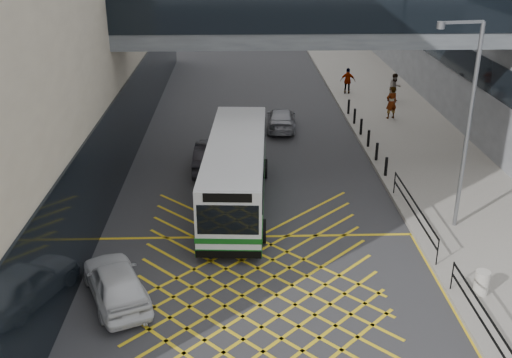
{
  "coord_description": "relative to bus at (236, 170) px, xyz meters",
  "views": [
    {
      "loc": [
        -0.62,
        -15.63,
        10.92
      ],
      "look_at": [
        0.0,
        4.0,
        2.6
      ],
      "focal_mm": 42.0,
      "sensor_mm": 36.0,
      "label": 1
    }
  ],
  "objects": [
    {
      "name": "ground",
      "position": [
        0.71,
        -7.54,
        -1.52
      ],
      "size": [
        120.0,
        120.0,
        0.0
      ],
      "primitive_type": "plane",
      "color": "#333335"
    },
    {
      "name": "skybridge",
      "position": [
        3.71,
        4.46,
        5.98
      ],
      "size": [
        20.0,
        4.1,
        3.0
      ],
      "color": "#51565B",
      "rests_on": "ground"
    },
    {
      "name": "pavement",
      "position": [
        9.71,
        7.46,
        -1.44
      ],
      "size": [
        6.0,
        54.0,
        0.16
      ],
      "primitive_type": "cube",
      "color": "gray",
      "rests_on": "ground"
    },
    {
      "name": "box_junction",
      "position": [
        0.71,
        -7.54,
        -1.52
      ],
      "size": [
        12.0,
        9.0,
        0.01
      ],
      "color": "gold",
      "rests_on": "ground"
    },
    {
      "name": "bus",
      "position": [
        0.0,
        0.0,
        0.0
      ],
      "size": [
        2.96,
        10.26,
        2.84
      ],
      "rotation": [
        0.0,
        0.0,
        -0.06
      ],
      "color": "silver",
      "rests_on": "ground"
    },
    {
      "name": "car_white",
      "position": [
        -3.79,
        -7.1,
        -0.85
      ],
      "size": [
        3.26,
        4.56,
        1.34
      ],
      "primitive_type": "imported",
      "rotation": [
        0.0,
        0.0,
        3.55
      ],
      "color": "silver",
      "rests_on": "ground"
    },
    {
      "name": "car_dark",
      "position": [
        -1.18,
        3.92,
        -0.82
      ],
      "size": [
        1.97,
        4.6,
        1.42
      ],
      "primitive_type": "imported",
      "rotation": [
        0.0,
        0.0,
        3.1
      ],
      "color": "black",
      "rests_on": "ground"
    },
    {
      "name": "car_silver",
      "position": [
        2.6,
        10.09,
        -0.9
      ],
      "size": [
        2.02,
        4.16,
        1.26
      ],
      "primitive_type": "imported",
      "rotation": [
        0.0,
        0.0,
        3.06
      ],
      "color": "gray",
      "rests_on": "ground"
    },
    {
      "name": "street_lamp",
      "position": [
        8.32,
        -2.64,
        3.09
      ],
      "size": [
        1.78,
        0.47,
        7.81
      ],
      "rotation": [
        0.0,
        0.0,
        0.15
      ],
      "color": "slate",
      "rests_on": "pavement"
    },
    {
      "name": "litter_bin",
      "position": [
        7.71,
        -7.33,
        -0.96
      ],
      "size": [
        0.46,
        0.46,
        0.8
      ],
      "primitive_type": "cylinder",
      "color": "#ADA89E",
      "rests_on": "pavement"
    },
    {
      "name": "kerb_railings",
      "position": [
        6.86,
        -5.76,
        -0.64
      ],
      "size": [
        0.05,
        12.54,
        1.0
      ],
      "color": "black",
      "rests_on": "pavement"
    },
    {
      "name": "bollards",
      "position": [
        6.96,
        7.46,
        -0.91
      ],
      "size": [
        0.14,
        10.14,
        0.9
      ],
      "color": "black",
      "rests_on": "pavement"
    },
    {
      "name": "pedestrian_a",
      "position": [
        9.33,
        11.43,
        -0.39
      ],
      "size": [
        0.91,
        0.77,
        1.95
      ],
      "primitive_type": "imported",
      "rotation": [
        0.0,
        0.0,
        3.46
      ],
      "color": "gray",
      "rests_on": "pavement"
    },
    {
      "name": "pedestrian_b",
      "position": [
        10.48,
        15.22,
        -0.44
      ],
      "size": [
        1.03,
        0.81,
        1.84
      ],
      "primitive_type": "imported",
      "rotation": [
        0.0,
        0.0,
        0.36
      ],
      "color": "gray",
      "rests_on": "pavement"
    },
    {
      "name": "pedestrian_c",
      "position": [
        7.73,
        17.32,
        -0.48
      ],
      "size": [
        1.12,
        0.71,
        1.76
      ],
      "primitive_type": "imported",
      "rotation": [
        0.0,
        0.0,
        2.92
      ],
      "color": "gray",
      "rests_on": "pavement"
    }
  ]
}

